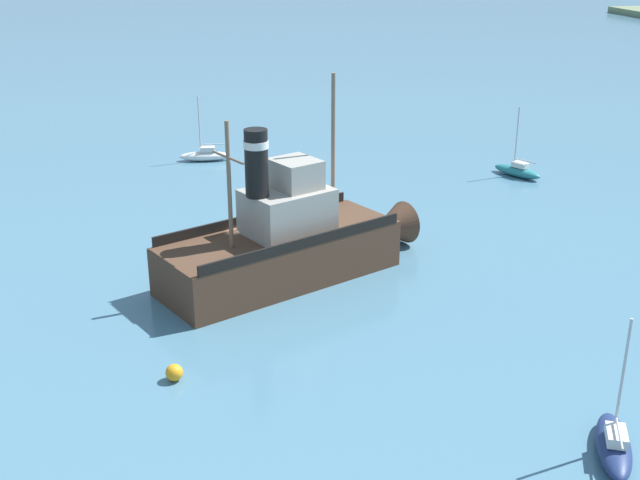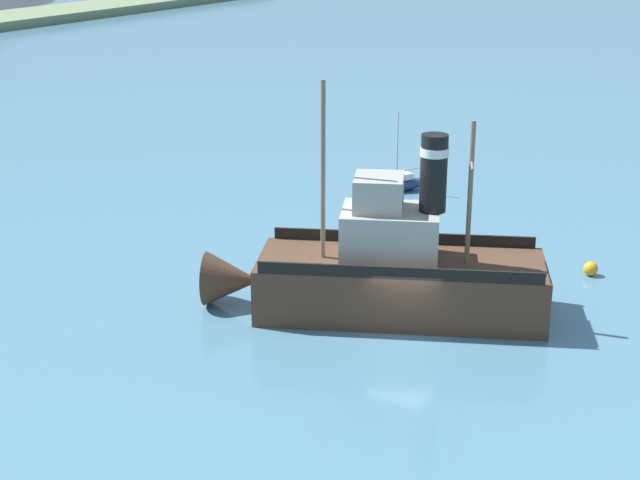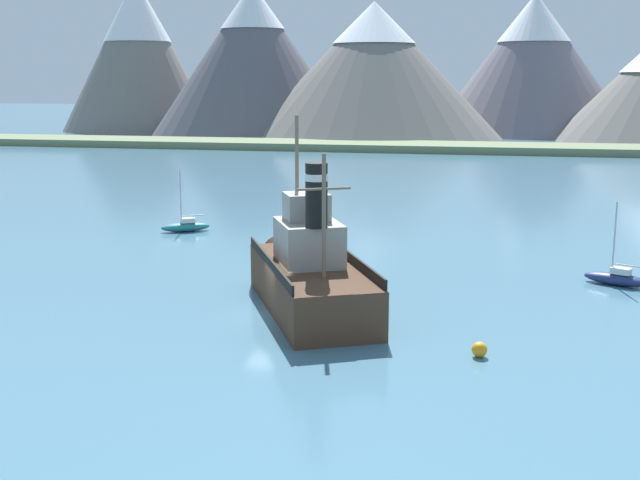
# 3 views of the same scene
# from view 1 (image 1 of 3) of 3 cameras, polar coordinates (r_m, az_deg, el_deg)

# --- Properties ---
(ground_plane) EXTENTS (600.00, 600.00, 0.00)m
(ground_plane) POSITION_cam_1_polar(r_m,az_deg,el_deg) (41.51, -4.88, -1.96)
(ground_plane) COLOR #477289
(old_tugboat) EXTENTS (9.27, 14.44, 9.90)m
(old_tugboat) POSITION_cam_1_polar(r_m,az_deg,el_deg) (39.65, -2.16, -0.18)
(old_tugboat) COLOR #4C3323
(old_tugboat) RESTS_ON ground
(sailboat_teal) EXTENTS (3.85, 2.81, 4.90)m
(sailboat_teal) POSITION_cam_1_polar(r_m,az_deg,el_deg) (58.30, 13.87, 4.82)
(sailboat_teal) COLOR #23757A
(sailboat_teal) RESTS_ON ground
(sailboat_navy) EXTENTS (3.91, 2.58, 4.90)m
(sailboat_navy) POSITION_cam_1_polar(r_m,az_deg,el_deg) (28.99, 20.17, -13.46)
(sailboat_navy) COLOR navy
(sailboat_navy) RESTS_ON ground
(sailboat_white) EXTENTS (1.48, 3.89, 4.90)m
(sailboat_white) POSITION_cam_1_polar(r_m,az_deg,el_deg) (61.19, -8.17, 5.99)
(sailboat_white) COLOR white
(sailboat_white) RESTS_ON ground
(mooring_buoy) EXTENTS (0.68, 0.68, 0.68)m
(mooring_buoy) POSITION_cam_1_polar(r_m,az_deg,el_deg) (31.81, -10.33, -9.26)
(mooring_buoy) COLOR orange
(mooring_buoy) RESTS_ON ground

